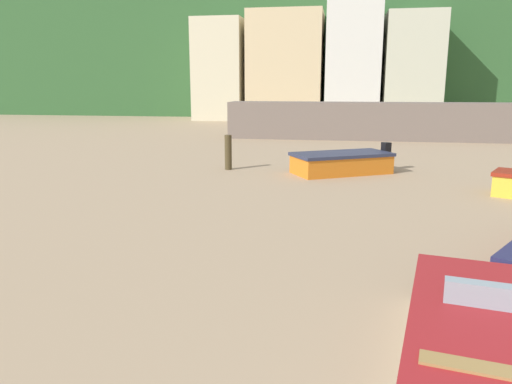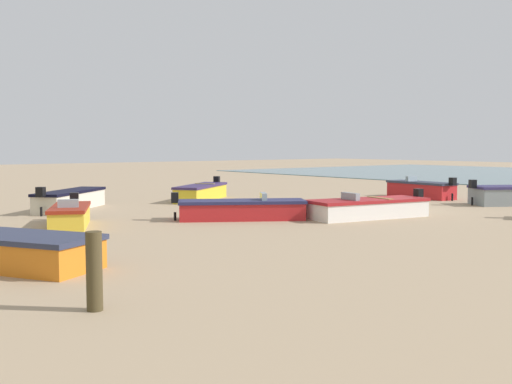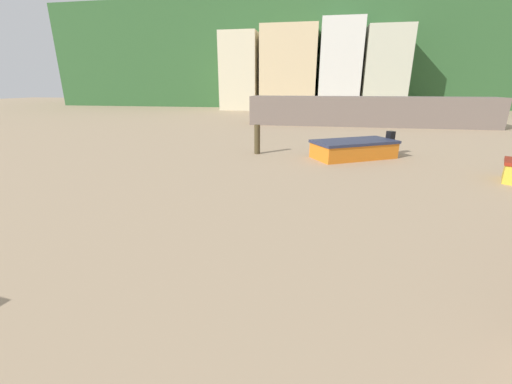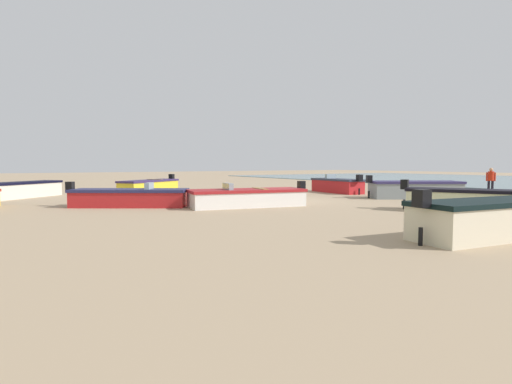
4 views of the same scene
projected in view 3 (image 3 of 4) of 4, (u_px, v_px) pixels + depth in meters
name	position (u px, v px, depth m)	size (l,w,h in m)	color
headland_hill	(344.00, 60.00, 57.49)	(90.00, 32.00, 14.83)	#305A2E
harbor_pier	(368.00, 111.00, 25.94)	(19.19, 2.40, 2.30)	#716359
townhouse_far_left	(241.00, 72.00, 42.77)	(4.74, 5.37, 9.60)	beige
townhouse_left	(289.00, 70.00, 41.98)	(7.01, 6.19, 10.18)	#D3BA8C
townhouse_right	(339.00, 67.00, 40.83)	(4.95, 6.21, 10.73)	silver
townhouse_far_right	(383.00, 70.00, 40.06)	(5.09, 6.20, 9.81)	beige
boat_orange_1	(354.00, 149.00, 14.61)	(4.11, 3.36, 1.12)	orange
mooring_post_near_water	(257.00, 139.00, 15.39)	(0.28, 0.28, 1.39)	#463B22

